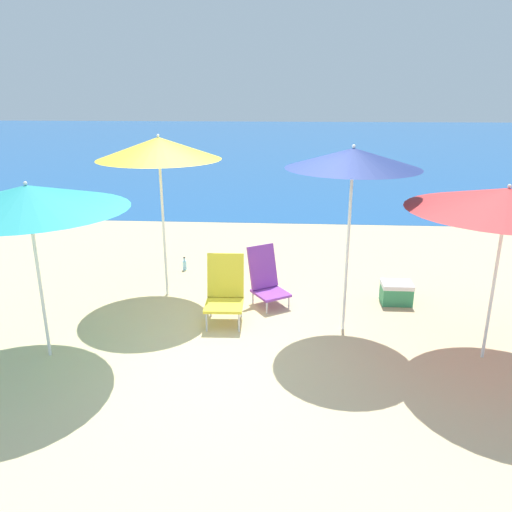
{
  "coord_description": "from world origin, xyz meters",
  "views": [
    {
      "loc": [
        0.63,
        -5.35,
        2.89
      ],
      "look_at": [
        0.24,
        0.33,
        1.0
      ],
      "focal_mm": 35.0,
      "sensor_mm": 36.0,
      "label": 1
    }
  ],
  "objects_px": {
    "beach_umbrella_teal": "(27,198)",
    "beach_chair_purple": "(266,278)",
    "beach_umbrella_navy": "(353,159)",
    "water_bottle": "(185,265)",
    "beach_umbrella_yellow": "(159,148)",
    "cooler_box": "(396,293)",
    "beach_umbrella_red": "(507,200)",
    "beach_chair_yellow": "(225,290)"
  },
  "relations": [
    {
      "from": "beach_umbrella_red",
      "to": "water_bottle",
      "type": "xyz_separation_m",
      "value": [
        -3.98,
        2.65,
        -1.74
      ]
    },
    {
      "from": "beach_umbrella_teal",
      "to": "cooler_box",
      "type": "bearing_deg",
      "value": 22.73
    },
    {
      "from": "beach_umbrella_navy",
      "to": "cooler_box",
      "type": "xyz_separation_m",
      "value": [
        0.83,
        0.89,
        -2.0
      ]
    },
    {
      "from": "beach_umbrella_navy",
      "to": "beach_umbrella_red",
      "type": "height_order",
      "value": "beach_umbrella_navy"
    },
    {
      "from": "beach_umbrella_red",
      "to": "beach_umbrella_teal",
      "type": "bearing_deg",
      "value": -176.63
    },
    {
      "from": "beach_umbrella_yellow",
      "to": "beach_umbrella_teal",
      "type": "bearing_deg",
      "value": -116.16
    },
    {
      "from": "beach_umbrella_yellow",
      "to": "beach_chair_yellow",
      "type": "distance_m",
      "value": 2.13
    },
    {
      "from": "cooler_box",
      "to": "beach_umbrella_teal",
      "type": "bearing_deg",
      "value": -157.27
    },
    {
      "from": "beach_umbrella_navy",
      "to": "cooler_box",
      "type": "bearing_deg",
      "value": 46.99
    },
    {
      "from": "beach_umbrella_navy",
      "to": "beach_umbrella_red",
      "type": "distance_m",
      "value": 1.67
    },
    {
      "from": "beach_umbrella_yellow",
      "to": "beach_umbrella_red",
      "type": "bearing_deg",
      "value": -21.45
    },
    {
      "from": "beach_umbrella_red",
      "to": "water_bottle",
      "type": "height_order",
      "value": "beach_umbrella_red"
    },
    {
      "from": "beach_umbrella_yellow",
      "to": "beach_chair_yellow",
      "type": "bearing_deg",
      "value": -39.39
    },
    {
      "from": "beach_umbrella_navy",
      "to": "cooler_box",
      "type": "height_order",
      "value": "beach_umbrella_navy"
    },
    {
      "from": "beach_umbrella_navy",
      "to": "beach_chair_yellow",
      "type": "bearing_deg",
      "value": 173.18
    },
    {
      "from": "beach_umbrella_teal",
      "to": "cooler_box",
      "type": "distance_m",
      "value": 4.91
    },
    {
      "from": "beach_umbrella_navy",
      "to": "beach_chair_purple",
      "type": "xyz_separation_m",
      "value": [
        -1.02,
        0.78,
        -1.78
      ]
    },
    {
      "from": "beach_chair_yellow",
      "to": "beach_umbrella_yellow",
      "type": "bearing_deg",
      "value": 138.6
    },
    {
      "from": "beach_chair_yellow",
      "to": "beach_chair_purple",
      "type": "xyz_separation_m",
      "value": [
        0.51,
        0.59,
        -0.06
      ]
    },
    {
      "from": "beach_chair_yellow",
      "to": "water_bottle",
      "type": "bearing_deg",
      "value": 114.49
    },
    {
      "from": "beach_umbrella_teal",
      "to": "water_bottle",
      "type": "bearing_deg",
      "value": 71.93
    },
    {
      "from": "beach_umbrella_navy",
      "to": "beach_umbrella_red",
      "type": "xyz_separation_m",
      "value": [
        1.52,
        -0.6,
        -0.33
      ]
    },
    {
      "from": "beach_umbrella_navy",
      "to": "water_bottle",
      "type": "relative_size",
      "value": 10.18
    },
    {
      "from": "beach_umbrella_teal",
      "to": "beach_chair_purple",
      "type": "height_order",
      "value": "beach_umbrella_teal"
    },
    {
      "from": "beach_chair_yellow",
      "to": "cooler_box",
      "type": "distance_m",
      "value": 2.48
    },
    {
      "from": "cooler_box",
      "to": "beach_chair_purple",
      "type": "bearing_deg",
      "value": -176.38
    },
    {
      "from": "beach_umbrella_yellow",
      "to": "cooler_box",
      "type": "bearing_deg",
      "value": -1.54
    },
    {
      "from": "water_bottle",
      "to": "beach_umbrella_yellow",
      "type": "bearing_deg",
      "value": -92.19
    },
    {
      "from": "beach_chair_purple",
      "to": "beach_umbrella_teal",
      "type": "bearing_deg",
      "value": -178.36
    },
    {
      "from": "beach_umbrella_yellow",
      "to": "beach_umbrella_teal",
      "type": "xyz_separation_m",
      "value": [
        -0.92,
        -1.87,
        -0.31
      ]
    },
    {
      "from": "beach_umbrella_red",
      "to": "beach_chair_yellow",
      "type": "distance_m",
      "value": 3.45
    },
    {
      "from": "beach_umbrella_yellow",
      "to": "beach_umbrella_navy",
      "type": "height_order",
      "value": "beach_umbrella_yellow"
    },
    {
      "from": "beach_umbrella_red",
      "to": "beach_chair_yellow",
      "type": "xyz_separation_m",
      "value": [
        -3.05,
        0.78,
        -1.4
      ]
    },
    {
      "from": "beach_chair_purple",
      "to": "cooler_box",
      "type": "xyz_separation_m",
      "value": [
        1.85,
        0.12,
        -0.21
      ]
    },
    {
      "from": "beach_umbrella_red",
      "to": "beach_chair_purple",
      "type": "height_order",
      "value": "beach_umbrella_red"
    },
    {
      "from": "beach_umbrella_teal",
      "to": "water_bottle",
      "type": "relative_size",
      "value": 9.14
    },
    {
      "from": "beach_umbrella_teal",
      "to": "beach_chair_yellow",
      "type": "bearing_deg",
      "value": 29.52
    },
    {
      "from": "beach_umbrella_navy",
      "to": "beach_umbrella_yellow",
      "type": "bearing_deg",
      "value": 158.57
    },
    {
      "from": "beach_chair_purple",
      "to": "cooler_box",
      "type": "relative_size",
      "value": 1.9
    },
    {
      "from": "beach_umbrella_red",
      "to": "beach_umbrella_yellow",
      "type": "bearing_deg",
      "value": 158.55
    },
    {
      "from": "beach_umbrella_navy",
      "to": "water_bottle",
      "type": "xyz_separation_m",
      "value": [
        -2.46,
        2.06,
        -2.06
      ]
    },
    {
      "from": "beach_umbrella_red",
      "to": "cooler_box",
      "type": "bearing_deg",
      "value": 114.74
    }
  ]
}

